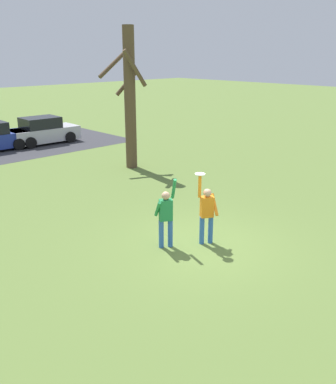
{
  "coord_description": "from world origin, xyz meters",
  "views": [
    {
      "loc": [
        -8.24,
        -7.14,
        5.23
      ],
      "look_at": [
        -0.3,
        1.06,
        1.42
      ],
      "focal_mm": 39.08,
      "sensor_mm": 36.0,
      "label": 1
    }
  ],
  "objects_px": {
    "person_defender": "(166,215)",
    "parked_car_silver": "(43,131)",
    "frisbee_disc": "(200,174)",
    "person_catcher": "(207,211)",
    "bare_tree_tall": "(129,97)"
  },
  "relations": [
    {
      "from": "frisbee_disc",
      "to": "bare_tree_tall",
      "type": "height_order",
      "value": "bare_tree_tall"
    },
    {
      "from": "person_catcher",
      "to": "frisbee_disc",
      "type": "xyz_separation_m",
      "value": [
        -0.19,
        0.12,
        1.11
      ]
    },
    {
      "from": "parked_car_silver",
      "to": "person_catcher",
      "type": "bearing_deg",
      "value": -100.55
    },
    {
      "from": "person_defender",
      "to": "frisbee_disc",
      "type": "xyz_separation_m",
      "value": [
        0.81,
        -0.51,
        1.11
      ]
    },
    {
      "from": "person_defender",
      "to": "bare_tree_tall",
      "type": "bearing_deg",
      "value": 88.9
    },
    {
      "from": "person_defender",
      "to": "parked_car_silver",
      "type": "relative_size",
      "value": 0.49
    },
    {
      "from": "bare_tree_tall",
      "to": "person_catcher",
      "type": "bearing_deg",
      "value": -115.46
    },
    {
      "from": "person_defender",
      "to": "frisbee_disc",
      "type": "height_order",
      "value": "frisbee_disc"
    },
    {
      "from": "frisbee_disc",
      "to": "bare_tree_tall",
      "type": "bearing_deg",
      "value": 63.11
    },
    {
      "from": "person_catcher",
      "to": "person_defender",
      "type": "relative_size",
      "value": 1.02
    },
    {
      "from": "person_defender",
      "to": "parked_car_silver",
      "type": "distance_m",
      "value": 16.2
    },
    {
      "from": "frisbee_disc",
      "to": "bare_tree_tall",
      "type": "xyz_separation_m",
      "value": [
        4.05,
        7.99,
        1.24
      ]
    },
    {
      "from": "person_catcher",
      "to": "person_defender",
      "type": "distance_m",
      "value": 1.19
    },
    {
      "from": "frisbee_disc",
      "to": "parked_car_silver",
      "type": "xyz_separation_m",
      "value": [
        3.76,
        16.05,
        -1.37
      ]
    },
    {
      "from": "person_defender",
      "to": "parked_car_silver",
      "type": "height_order",
      "value": "person_defender"
    }
  ]
}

